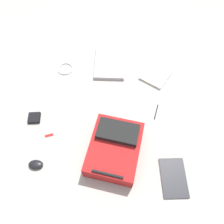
% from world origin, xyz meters
% --- Properties ---
extents(ground_plane, '(3.91, 3.91, 0.00)m').
position_xyz_m(ground_plane, '(0.00, 0.00, 0.00)').
color(ground_plane, gray).
extents(backpack, '(0.33, 0.42, 0.16)m').
position_xyz_m(backpack, '(-0.07, 0.31, 0.07)').
color(backpack, maroon).
rests_on(backpack, ground_plane).
extents(laptop, '(0.32, 0.40, 0.03)m').
position_xyz_m(laptop, '(0.17, -0.44, 0.02)').
color(laptop, '#929296').
rests_on(laptop, ground_plane).
extents(book_red, '(0.27, 0.30, 0.02)m').
position_xyz_m(book_red, '(-0.24, -0.43, 0.01)').
color(book_red, silver).
rests_on(book_red, ground_plane).
extents(book_comic, '(0.22, 0.29, 0.01)m').
position_xyz_m(book_comic, '(-0.48, 0.39, 0.01)').
color(book_comic, silver).
rests_on(book_comic, ground_plane).
extents(computer_mouse, '(0.11, 0.08, 0.03)m').
position_xyz_m(computer_mouse, '(0.41, 0.53, 0.02)').
color(computer_mouse, black).
rests_on(computer_mouse, ground_plane).
extents(cable_coil, '(0.13, 0.13, 0.01)m').
position_xyz_m(cable_coil, '(0.51, -0.30, 0.01)').
color(cable_coil, silver).
rests_on(cable_coil, ground_plane).
extents(pen_black, '(0.01, 0.13, 0.01)m').
position_xyz_m(pen_black, '(-0.30, -0.07, 0.00)').
color(pen_black, black).
rests_on(pen_black, ground_plane).
extents(earbud_pouch, '(0.11, 0.11, 0.02)m').
position_xyz_m(earbud_pouch, '(0.56, 0.21, 0.01)').
color(earbud_pouch, black).
rests_on(earbud_pouch, ground_plane).
extents(usb_stick, '(0.06, 0.04, 0.01)m').
position_xyz_m(usb_stick, '(0.41, 0.31, 0.00)').
color(usb_stick, '#B21919').
rests_on(usb_stick, ground_plane).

